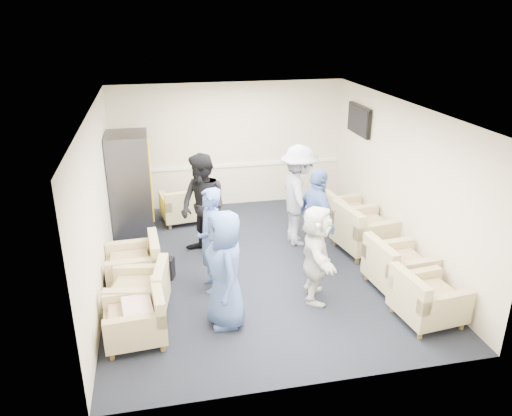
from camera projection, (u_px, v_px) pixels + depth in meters
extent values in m
plane|color=black|center=(258.00, 265.00, 8.58)|extent=(6.00, 6.00, 0.00)
plane|color=white|center=(258.00, 108.00, 7.58)|extent=(6.00, 6.00, 0.00)
cube|color=beige|center=(229.00, 145.00, 10.80)|extent=(5.00, 0.02, 2.70)
cube|color=beige|center=(316.00, 285.00, 5.35)|extent=(5.00, 0.02, 2.70)
cube|color=beige|center=(98.00, 203.00, 7.60)|extent=(0.02, 6.00, 2.70)
cube|color=beige|center=(400.00, 181.00, 8.55)|extent=(0.02, 6.00, 2.70)
cube|color=white|center=(230.00, 166.00, 10.95)|extent=(4.98, 0.04, 0.06)
cube|color=black|center=(359.00, 120.00, 9.92)|extent=(0.07, 1.00, 0.58)
cube|color=black|center=(357.00, 120.00, 9.91)|extent=(0.01, 0.92, 0.50)
cube|color=#45454C|center=(360.00, 127.00, 9.98)|extent=(0.04, 0.10, 0.25)
cube|color=tan|center=(135.00, 325.00, 6.55)|extent=(0.83, 0.83, 0.26)
cube|color=tan|center=(134.00, 314.00, 6.49)|extent=(0.58, 0.54, 0.09)
cube|color=tan|center=(158.00, 301.00, 6.52)|extent=(0.19, 0.78, 0.37)
cube|color=tan|center=(139.00, 298.00, 7.15)|extent=(0.93, 0.93, 0.27)
cube|color=tan|center=(138.00, 287.00, 7.08)|extent=(0.64, 0.61, 0.09)
cube|color=tan|center=(161.00, 278.00, 7.04)|extent=(0.26, 0.82, 0.38)
cube|color=tan|center=(134.00, 270.00, 7.89)|extent=(0.88, 0.88, 0.27)
cube|color=tan|center=(133.00, 260.00, 7.83)|extent=(0.61, 0.57, 0.10)
cube|color=tan|center=(154.00, 249.00, 7.85)|extent=(0.18, 0.84, 0.39)
cube|color=tan|center=(428.00, 304.00, 6.98)|extent=(0.91, 0.91, 0.27)
cube|color=tan|center=(429.00, 293.00, 6.91)|extent=(0.63, 0.59, 0.10)
cube|color=tan|center=(409.00, 288.00, 6.76)|extent=(0.23, 0.84, 0.39)
cube|color=tan|center=(399.00, 272.00, 7.82)|extent=(0.94, 0.94, 0.29)
cube|color=tan|center=(400.00, 261.00, 7.74)|extent=(0.65, 0.61, 0.10)
cube|color=tan|center=(380.00, 255.00, 7.59)|extent=(0.22, 0.88, 0.41)
cube|color=tan|center=(365.00, 236.00, 9.02)|extent=(1.09, 1.09, 0.31)
cube|color=tan|center=(366.00, 225.00, 8.94)|extent=(0.75, 0.71, 0.11)
cube|color=tan|center=(348.00, 219.00, 8.75)|extent=(0.31, 0.96, 0.44)
cube|color=tan|center=(349.00, 219.00, 9.81)|extent=(0.92, 0.92, 0.27)
cube|color=tan|center=(349.00, 210.00, 9.74)|extent=(0.64, 0.60, 0.10)
cube|color=tan|center=(334.00, 206.00, 9.58)|extent=(0.23, 0.84, 0.39)
cube|color=tan|center=(182.00, 210.00, 10.29)|extent=(0.90, 0.90, 0.26)
cube|color=tan|center=(181.00, 202.00, 10.23)|extent=(0.59, 0.62, 0.09)
cube|color=tan|center=(184.00, 201.00, 9.88)|extent=(0.80, 0.24, 0.37)
cube|color=#45454C|center=(130.00, 183.00, 9.62)|extent=(0.77, 0.92, 1.95)
cube|color=orange|center=(151.00, 177.00, 9.66)|extent=(0.02, 0.78, 1.56)
cube|color=black|center=(154.00, 216.00, 9.96)|extent=(0.02, 0.46, 0.12)
cube|color=black|center=(166.00, 268.00, 8.11)|extent=(0.30, 0.25, 0.36)
sphere|color=black|center=(165.00, 259.00, 8.05)|extent=(0.18, 0.18, 0.18)
cube|color=silver|center=(137.00, 309.00, 6.47)|extent=(0.43, 0.53, 0.14)
imported|color=#435EA1|center=(225.00, 270.00, 6.70)|extent=(0.60, 0.87, 1.68)
imported|color=#435EA1|center=(210.00, 240.00, 7.57)|extent=(0.42, 0.62, 1.67)
imported|color=black|center=(203.00, 208.00, 8.55)|extent=(1.09, 1.15, 1.87)
imported|color=beige|center=(299.00, 196.00, 9.07)|extent=(0.73, 1.23, 1.88)
imported|color=#435EA1|center=(317.00, 220.00, 8.19)|extent=(0.61, 1.09, 1.75)
imported|color=silver|center=(316.00, 254.00, 7.33)|extent=(0.75, 1.46, 1.51)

